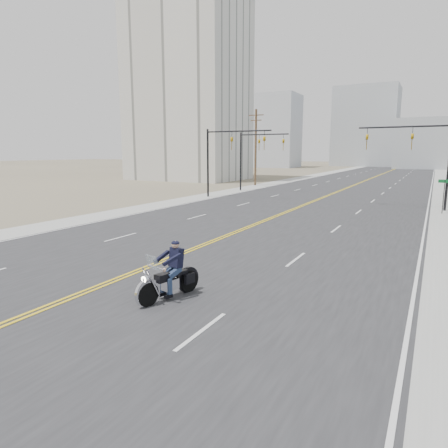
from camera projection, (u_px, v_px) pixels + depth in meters
name	position (u px, v px, depth m)	size (l,w,h in m)	color
road	(370.00, 179.00, 70.25)	(20.00, 200.00, 0.01)	#303033
sidewalk_left	(306.00, 177.00, 75.52)	(3.00, 200.00, 0.01)	#A5A5A0
sidewalk_right	(444.00, 181.00, 64.98)	(3.00, 200.00, 0.01)	#A5A5A0
traffic_mast_left	(225.00, 149.00, 40.41)	(7.10, 0.26, 7.00)	black
traffic_mast_right	(422.00, 149.00, 32.17)	(7.10, 0.26, 7.00)	black
traffic_mast_far	(254.00, 150.00, 47.54)	(6.10, 0.26, 7.00)	black
street_sign	(444.00, 190.00, 30.15)	(0.90, 0.06, 2.62)	black
utility_pole_left	(256.00, 146.00, 55.86)	(2.20, 0.30, 10.50)	brown
apartment_block	(188.00, 90.00, 67.37)	(18.00, 14.00, 30.00)	silver
haze_bldg_a	(275.00, 131.00, 123.53)	(14.00, 12.00, 22.00)	#B7BCC6
haze_bldg_b	(430.00, 144.00, 113.23)	(18.00, 14.00, 14.00)	#ADB2B7
haze_bldg_d	(366.00, 127.00, 134.40)	(20.00, 15.00, 26.00)	#ADB2B7
haze_bldg_f	(250.00, 143.00, 144.01)	(12.00, 12.00, 16.00)	#ADB2B7
motorcyclist	(168.00, 271.00, 12.68)	(1.02, 2.39, 1.87)	black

